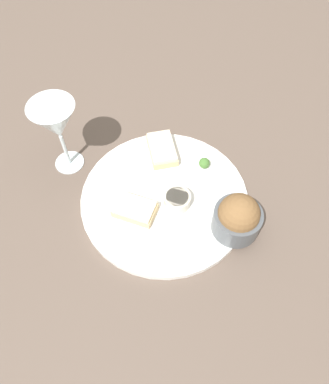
# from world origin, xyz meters

# --- Properties ---
(ground_plane) EXTENTS (4.00, 4.00, 0.00)m
(ground_plane) POSITION_xyz_m (0.00, 0.00, 0.00)
(ground_plane) COLOR brown
(dinner_plate) EXTENTS (0.35, 0.35, 0.01)m
(dinner_plate) POSITION_xyz_m (0.00, 0.00, 0.01)
(dinner_plate) COLOR white
(dinner_plate) RESTS_ON ground_plane
(salad_bowl) EXTENTS (0.09, 0.09, 0.10)m
(salad_bowl) POSITION_xyz_m (0.15, 0.04, 0.06)
(salad_bowl) COLOR #4C5156
(salad_bowl) RESTS_ON dinner_plate
(sauce_ramekin) EXTENTS (0.06, 0.06, 0.03)m
(sauce_ramekin) POSITION_xyz_m (0.03, 0.01, 0.03)
(sauce_ramekin) COLOR beige
(sauce_ramekin) RESTS_ON dinner_plate
(cheese_toast_near) EXTENTS (0.11, 0.10, 0.03)m
(cheese_toast_near) POSITION_xyz_m (-0.08, 0.08, 0.03)
(cheese_toast_near) COLOR #D1B27F
(cheese_toast_near) RESTS_ON dinner_plate
(cheese_toast_far) EXTENTS (0.10, 0.08, 0.03)m
(cheese_toast_far) POSITION_xyz_m (-0.02, -0.07, 0.03)
(cheese_toast_far) COLOR #D1B27F
(cheese_toast_far) RESTS_ON dinner_plate
(wine_glass) EXTENTS (0.10, 0.10, 0.18)m
(wine_glass) POSITION_xyz_m (-0.23, -0.07, 0.13)
(wine_glass) COLOR silver
(wine_glass) RESTS_ON ground_plane
(garnish) EXTENTS (0.02, 0.02, 0.02)m
(garnish) POSITION_xyz_m (0.01, 0.12, 0.03)
(garnish) COLOR #477533
(garnish) RESTS_ON dinner_plate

